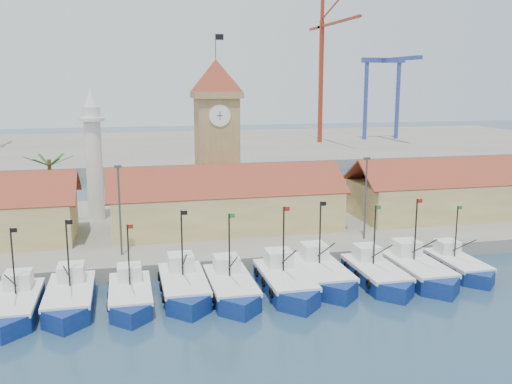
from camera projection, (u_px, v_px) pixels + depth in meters
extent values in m
plane|color=#1B314A|center=(268.00, 303.00, 48.39)|extent=(400.00, 400.00, 0.00)
cube|color=gray|center=(220.00, 226.00, 71.19)|extent=(140.00, 32.00, 1.50)
cube|color=gray|center=(167.00, 148.00, 153.37)|extent=(240.00, 80.00, 2.00)
cube|color=navy|center=(16.00, 309.00, 45.91)|extent=(3.54, 8.02, 1.82)
cube|color=navy|center=(6.00, 329.00, 42.07)|extent=(3.54, 3.54, 1.82)
cube|color=silver|center=(15.00, 298.00, 45.74)|extent=(3.62, 8.24, 0.35)
cube|color=silver|center=(18.00, 280.00, 47.50)|extent=(2.13, 2.23, 1.42)
cylinder|color=black|center=(13.00, 262.00, 45.68)|extent=(0.14, 0.14, 5.67)
cube|color=black|center=(14.00, 230.00, 45.23)|extent=(0.51, 0.02, 0.35)
cube|color=navy|center=(70.00, 301.00, 47.45)|extent=(3.68, 8.33, 1.89)
cube|color=navy|center=(66.00, 321.00, 43.47)|extent=(3.68, 3.68, 1.89)
cube|color=silver|center=(70.00, 290.00, 47.27)|extent=(3.75, 8.56, 0.37)
cube|color=silver|center=(71.00, 273.00, 49.10)|extent=(2.21, 2.31, 1.47)
cylinder|color=black|center=(68.00, 254.00, 47.21)|extent=(0.15, 0.15, 5.89)
cube|color=black|center=(69.00, 222.00, 46.75)|extent=(0.53, 0.02, 0.37)
cube|color=navy|center=(130.00, 298.00, 48.11)|extent=(3.41, 7.71, 1.75)
cube|color=navy|center=(131.00, 316.00, 44.43)|extent=(3.41, 3.41, 1.75)
cube|color=silver|center=(130.00, 289.00, 47.94)|extent=(3.47, 7.92, 0.34)
cube|color=silver|center=(129.00, 272.00, 49.64)|extent=(2.04, 2.14, 1.36)
cylinder|color=black|center=(129.00, 256.00, 47.89)|extent=(0.14, 0.14, 5.45)
cube|color=#A5140F|center=(130.00, 227.00, 47.46)|extent=(0.49, 0.02, 0.34)
cube|color=navy|center=(184.00, 289.00, 50.05)|extent=(3.77, 8.53, 1.94)
cube|color=navy|center=(189.00, 308.00, 45.97)|extent=(3.77, 3.77, 1.94)
cube|color=silver|center=(183.00, 279.00, 49.86)|extent=(3.85, 8.77, 0.38)
cube|color=silver|center=(181.00, 262.00, 51.74)|extent=(2.26, 2.37, 1.51)
cylinder|color=black|center=(182.00, 244.00, 49.80)|extent=(0.15, 0.15, 6.03)
cube|color=black|center=(184.00, 213.00, 49.33)|extent=(0.54, 0.02, 0.38)
cube|color=navy|center=(231.00, 290.00, 49.92)|extent=(3.65, 8.26, 1.88)
cube|color=navy|center=(240.00, 308.00, 45.97)|extent=(3.65, 3.65, 1.88)
cube|color=silver|center=(231.00, 280.00, 49.74)|extent=(3.72, 8.49, 0.37)
cube|color=silver|center=(226.00, 264.00, 51.56)|extent=(2.19, 2.29, 1.46)
cylinder|color=black|center=(229.00, 246.00, 49.68)|extent=(0.15, 0.15, 5.84)
cube|color=#197226|center=(232.00, 216.00, 49.23)|extent=(0.52, 0.02, 0.37)
cube|color=navy|center=(285.00, 285.00, 51.12)|extent=(3.82, 8.64, 1.96)
cube|color=navy|center=(299.00, 303.00, 46.99)|extent=(3.82, 3.82, 1.96)
cube|color=silver|center=(285.00, 275.00, 50.94)|extent=(3.89, 8.88, 0.38)
cube|color=silver|center=(279.00, 258.00, 52.84)|extent=(2.29, 2.40, 1.53)
cylinder|color=black|center=(284.00, 240.00, 50.88)|extent=(0.15, 0.15, 6.11)
cube|color=#A5140F|center=(287.00, 209.00, 50.40)|extent=(0.55, 0.02, 0.38)
cube|color=navy|center=(321.00, 277.00, 53.25)|extent=(3.82, 8.65, 1.96)
cube|color=navy|center=(338.00, 293.00, 49.11)|extent=(3.82, 3.82, 1.96)
cube|color=silver|center=(321.00, 267.00, 53.06)|extent=(3.90, 8.89, 0.38)
cube|color=silver|center=(314.00, 251.00, 54.96)|extent=(2.29, 2.40, 1.53)
cylinder|color=black|center=(320.00, 234.00, 53.00)|extent=(0.15, 0.15, 6.11)
cube|color=black|center=(323.00, 204.00, 52.52)|extent=(0.55, 0.02, 0.38)
cube|color=navy|center=(375.00, 277.00, 53.27)|extent=(3.64, 8.24, 1.87)
cube|color=navy|center=(396.00, 293.00, 49.34)|extent=(3.64, 3.64, 1.87)
cube|color=silver|center=(376.00, 268.00, 53.10)|extent=(3.71, 8.46, 0.36)
cube|color=silver|center=(367.00, 253.00, 54.91)|extent=(2.18, 2.29, 1.46)
cylinder|color=black|center=(374.00, 236.00, 53.04)|extent=(0.15, 0.15, 5.82)
cube|color=#197226|center=(378.00, 207.00, 52.58)|extent=(0.52, 0.02, 0.36)
cube|color=navy|center=(416.00, 273.00, 54.31)|extent=(3.84, 8.68, 1.97)
cube|color=navy|center=(441.00, 289.00, 50.16)|extent=(3.84, 3.84, 1.97)
cube|color=silver|center=(417.00, 263.00, 54.12)|extent=(3.91, 8.92, 0.38)
cube|color=silver|center=(406.00, 248.00, 56.03)|extent=(2.30, 2.41, 1.53)
cylinder|color=black|center=(416.00, 230.00, 54.06)|extent=(0.15, 0.15, 6.14)
cube|color=#A5140F|center=(420.00, 201.00, 53.58)|extent=(0.55, 0.02, 0.38)
cube|color=navy|center=(456.00, 268.00, 56.07)|extent=(3.31, 7.49, 1.70)
cube|color=navy|center=(479.00, 281.00, 52.49)|extent=(3.31, 3.31, 1.70)
cube|color=silver|center=(457.00, 260.00, 55.91)|extent=(3.38, 7.70, 0.33)
cube|color=silver|center=(447.00, 247.00, 57.56)|extent=(1.99, 2.08, 1.32)
cylinder|color=black|center=(456.00, 232.00, 55.86)|extent=(0.13, 0.13, 5.30)
cube|color=#197226|center=(460.00, 208.00, 55.44)|extent=(0.47, 0.02, 0.33)
cube|color=#DAC277|center=(226.00, 210.00, 66.80)|extent=(26.00, 10.00, 4.50)
cube|color=maroon|center=(229.00, 182.00, 63.69)|extent=(27.04, 5.13, 3.21)
cube|color=maroon|center=(222.00, 175.00, 68.48)|extent=(27.04, 5.13, 3.21)
cube|color=#DAC277|center=(469.00, 197.00, 73.92)|extent=(30.00, 10.00, 4.50)
cube|color=maroon|center=(482.00, 172.00, 70.82)|extent=(31.20, 5.13, 3.21)
cube|color=maroon|center=(460.00, 166.00, 75.60)|extent=(31.20, 5.13, 3.21)
cube|color=tan|center=(217.00, 159.00, 71.54)|extent=(5.00, 5.00, 15.00)
cube|color=tan|center=(216.00, 95.00, 70.03)|extent=(5.80, 5.80, 0.80)
pyramid|color=maroon|center=(216.00, 76.00, 69.59)|extent=(5.80, 5.80, 4.00)
cylinder|color=white|center=(220.00, 116.00, 68.05)|extent=(2.60, 0.15, 2.60)
cube|color=black|center=(220.00, 116.00, 67.97)|extent=(0.08, 0.02, 1.00)
cube|color=black|center=(220.00, 116.00, 67.97)|extent=(0.80, 0.02, 0.08)
cylinder|color=#3F3F44|center=(216.00, 46.00, 68.93)|extent=(0.10, 0.10, 3.00)
cube|color=black|center=(219.00, 37.00, 68.83)|extent=(1.00, 0.03, 0.70)
cylinder|color=silver|center=(94.00, 164.00, 70.20)|extent=(2.00, 2.00, 14.00)
cylinder|color=silver|center=(92.00, 119.00, 69.16)|extent=(3.00, 3.00, 0.40)
cone|color=silver|center=(91.00, 98.00, 68.66)|extent=(1.80, 1.80, 2.40)
cylinder|color=brown|center=(51.00, 193.00, 67.75)|extent=(0.44, 0.44, 8.00)
cube|color=#1F501B|center=(62.00, 161.00, 67.34)|extent=(2.80, 0.35, 1.18)
cube|color=#1F501B|center=(56.00, 160.00, 68.34)|extent=(1.71, 2.60, 1.18)
cube|color=#1F501B|center=(44.00, 160.00, 68.03)|extent=(1.71, 2.60, 1.18)
cube|color=#1F501B|center=(36.00, 161.00, 66.71)|extent=(2.80, 0.35, 1.18)
cube|color=#1F501B|center=(41.00, 163.00, 65.71)|extent=(1.71, 2.60, 1.18)
cube|color=#1F501B|center=(54.00, 162.00, 66.02)|extent=(1.71, 2.60, 1.18)
cylinder|color=#3F3F44|center=(120.00, 211.00, 56.05)|extent=(0.20, 0.20, 9.00)
cube|color=#3F3F44|center=(118.00, 167.00, 55.21)|extent=(0.70, 0.25, 0.25)
cylinder|color=#3F3F44|center=(366.00, 199.00, 61.84)|extent=(0.20, 0.20, 9.00)
cube|color=#3F3F44|center=(367.00, 158.00, 61.00)|extent=(0.70, 0.25, 0.25)
cube|color=maroon|center=(321.00, 84.00, 154.60)|extent=(1.00, 1.00, 31.97)
cube|color=maroon|center=(337.00, 22.00, 140.91)|extent=(0.60, 28.36, 0.60)
cube|color=maroon|center=(316.00, 28.00, 156.53)|extent=(0.60, 10.00, 0.60)
cube|color=maroon|center=(322.00, 9.00, 150.89)|extent=(0.80, 0.80, 7.00)
cube|color=#314397|center=(366.00, 101.00, 163.78)|extent=(0.90, 0.90, 22.00)
cube|color=#314397|center=(398.00, 101.00, 166.01)|extent=(0.90, 0.90, 22.00)
cube|color=#314397|center=(383.00, 60.00, 162.70)|extent=(13.00, 1.40, 1.40)
cube|color=#314397|center=(400.00, 59.00, 153.14)|extent=(1.40, 22.00, 1.00)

